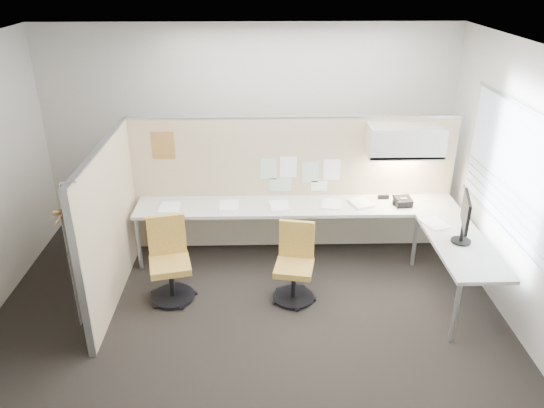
{
  "coord_description": "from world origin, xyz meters",
  "views": [
    {
      "loc": [
        0.14,
        -4.68,
        3.51
      ],
      "look_at": [
        0.27,
        0.8,
        0.97
      ],
      "focal_mm": 35.0,
      "sensor_mm": 36.0,
      "label": 1
    }
  ],
  "objects_px": {
    "chair_left": "(170,262)",
    "desk": "(325,219)",
    "chair_right": "(295,265)",
    "monitor": "(465,217)",
    "phone": "(402,201)"
  },
  "relations": [
    {
      "from": "chair_right",
      "to": "desk",
      "type": "bearing_deg",
      "value": 72.32
    },
    {
      "from": "monitor",
      "to": "chair_right",
      "type": "bearing_deg",
      "value": 102.01
    },
    {
      "from": "chair_right",
      "to": "phone",
      "type": "bearing_deg",
      "value": 42.82
    },
    {
      "from": "chair_left",
      "to": "monitor",
      "type": "relative_size",
      "value": 1.76
    },
    {
      "from": "desk",
      "to": "monitor",
      "type": "distance_m",
      "value": 1.67
    },
    {
      "from": "desk",
      "to": "monitor",
      "type": "height_order",
      "value": "monitor"
    },
    {
      "from": "chair_left",
      "to": "monitor",
      "type": "distance_m",
      "value": 3.24
    },
    {
      "from": "chair_left",
      "to": "phone",
      "type": "relative_size",
      "value": 4.13
    },
    {
      "from": "phone",
      "to": "monitor",
      "type": "bearing_deg",
      "value": -73.6
    },
    {
      "from": "chair_left",
      "to": "chair_right",
      "type": "bearing_deg",
      "value": -14.91
    },
    {
      "from": "desk",
      "to": "chair_left",
      "type": "bearing_deg",
      "value": -158.85
    },
    {
      "from": "chair_left",
      "to": "desk",
      "type": "bearing_deg",
      "value": 8.33
    },
    {
      "from": "chair_right",
      "to": "monitor",
      "type": "bearing_deg",
      "value": 7.94
    },
    {
      "from": "chair_left",
      "to": "monitor",
      "type": "xyz_separation_m",
      "value": [
        3.18,
        -0.15,
        0.6
      ]
    },
    {
      "from": "chair_right",
      "to": "monitor",
      "type": "distance_m",
      "value": 1.89
    }
  ]
}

